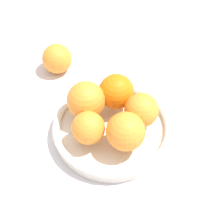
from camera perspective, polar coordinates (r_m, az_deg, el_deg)
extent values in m
plane|color=silver|center=(0.82, 0.00, -3.32)|extent=(4.00, 4.00, 0.00)
cylinder|color=silver|center=(0.81, 0.00, -2.91)|extent=(0.25, 0.25, 0.02)
torus|color=silver|center=(0.79, 0.00, -2.13)|extent=(0.25, 0.25, 0.02)
sphere|color=orange|center=(0.73, 2.07, -2.99)|extent=(0.08, 0.08, 0.08)
sphere|color=orange|center=(0.77, 4.49, 0.30)|extent=(0.07, 0.07, 0.07)
sphere|color=orange|center=(0.80, 0.64, 3.13)|extent=(0.08, 0.08, 0.08)
sphere|color=orange|center=(0.78, -4.00, 1.79)|extent=(0.08, 0.08, 0.08)
sphere|color=orange|center=(0.74, -3.67, -2.43)|extent=(0.07, 0.07, 0.07)
sphere|color=orange|center=(0.94, -8.40, 8.06)|extent=(0.07, 0.07, 0.07)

